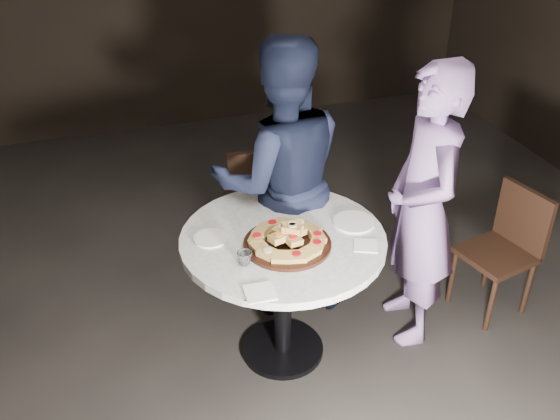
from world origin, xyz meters
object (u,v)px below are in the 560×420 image
Objects in this scene: table at (283,260)px; diner_teal at (422,209)px; focaccia_pile at (288,237)px; chair_right at (507,243)px; serving_board at (287,244)px; water_glass at (245,258)px; diner_navy at (280,180)px; chair_far at (257,194)px.

diner_teal is at bearing -1.31° from table.
chair_right is at bearing 3.46° from focaccia_pile.
focaccia_pile is 0.50× the size of chair_right.
table is 1.49× the size of chair_right.
serving_board is 0.27× the size of diner_teal.
water_glass is at bearing -161.28° from serving_board.
focaccia_pile is at bearing -91.32° from table.
water_glass is 0.04× the size of diner_navy.
diner_teal reaches higher than chair_right.
chair_right is 0.47× the size of diner_navy.
chair_right is at bearing 5.79° from water_glass.
diner_teal is at bearing 4.88° from focaccia_pile.
table is 1.44m from chair_right.
diner_navy is at bearing -123.62° from chair_right.
chair_far is (0.14, 1.05, -0.31)m from serving_board.
focaccia_pile is (0.00, 0.00, 0.04)m from serving_board.
table is 0.98m from chair_far.
table is at bearing 86.61° from serving_board.
serving_board is 1.11× the size of focaccia_pile.
diner_navy is at bearing 98.13° from chair_far.
diner_navy is at bearing 59.14° from water_glass.
focaccia_pile is 0.23× the size of diner_navy.
chair_right is (1.42, 0.00, -0.19)m from table.
water_glass is 0.76m from diner_navy.
chair_far is at bearing 71.47° from water_glass.
serving_board is at bearing -76.04° from diner_teal.
chair_far is at bearing -139.64° from chair_right.
table is at bearing 34.18° from water_glass.
chair_right is 0.48× the size of diner_teal.
water_glass is (-0.25, -0.17, 0.18)m from table.
chair_right is at bearing 150.16° from chair_far.
focaccia_pile reaches higher than chair_far.
table is 0.70× the size of diner_navy.
chair_right is at bearing 166.15° from diner_navy.
focaccia_pile is (-0.00, -0.09, 0.20)m from table.
table is at bearing 89.11° from chair_far.
table is 2.98× the size of focaccia_pile.
diner_teal is at bearing 149.03° from diner_navy.
diner_teal reaches higher than water_glass.
focaccia_pile is 1.11m from chair_far.
focaccia_pile is at bearing 82.68° from diner_navy.
diner_navy is (0.15, 0.57, 0.04)m from serving_board.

